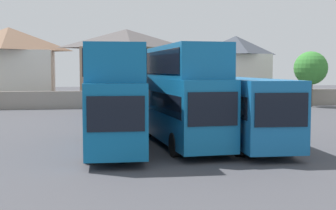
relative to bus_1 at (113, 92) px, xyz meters
name	(u,v)px	position (x,y,z in m)	size (l,w,h in m)	color
ground	(138,114)	(3.38, 18.21, -2.84)	(140.00, 140.00, 0.00)	#424247
depot_boundary_wall	(131,99)	(3.38, 24.89, -1.94)	(56.00, 0.50, 1.80)	gray
bus_1	(113,92)	(0.00, 0.00, 0.00)	(2.94, 10.75, 5.04)	#0D5E97
bus_2	(180,90)	(3.54, 0.58, 0.05)	(3.08, 10.45, 5.14)	#12659E
bus_3	(243,107)	(6.85, 0.18, -0.85)	(3.14, 11.24, 3.49)	#1763A1
bus_4	(126,93)	(2.01, 15.17, -0.83)	(2.63, 11.18, 3.53)	#0B5CA4
bus_5	(160,94)	(4.74, 14.61, -0.86)	(2.83, 10.90, 3.47)	#0E6599
house_terrace_left	(10,65)	(-9.77, 32.16, 1.65)	(10.17, 7.69, 8.78)	silver
house_terrace_centre	(127,66)	(3.46, 30.68, 1.57)	(11.17, 7.62, 8.64)	#9E7A60
house_terrace_right	(236,68)	(17.03, 31.74, 1.30)	(7.52, 6.39, 8.12)	silver
tree_left_of_lot	(165,65)	(7.37, 27.39, 1.66)	(4.20, 4.20, 6.62)	brown
tree_right_of_lot	(311,68)	(22.44, 22.89, 1.27)	(3.57, 3.57, 5.93)	brown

